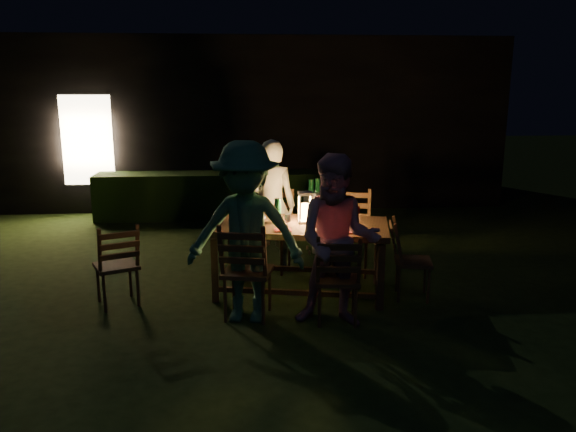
{
  "coord_description": "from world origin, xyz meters",
  "views": [
    {
      "loc": [
        0.0,
        -6.2,
        2.28
      ],
      "look_at": [
        0.5,
        0.06,
        0.84
      ],
      "focal_mm": 35.0,
      "sensor_mm": 36.0,
      "label": 1
    }
  ],
  "objects": [
    {
      "name": "bottle_table",
      "position": [
        0.37,
        -0.14,
        0.94
      ],
      "size": [
        0.07,
        0.07,
        0.28
      ],
      "primitive_type": "cylinder",
      "color": "#0F471E",
      "rests_on": "dining_table"
    },
    {
      "name": "chair_spare",
      "position": [
        -1.36,
        -0.4,
        0.29
      ],
      "size": [
        0.57,
        0.59,
        0.94
      ],
      "rotation": [
        0.0,
        0.0,
        0.43
      ],
      "color": "#432E16",
      "rests_on": "ground"
    },
    {
      "name": "chair_end",
      "position": [
        1.82,
        -0.44,
        0.28
      ],
      "size": [
        0.51,
        0.49,
        0.91
      ],
      "rotation": [
        0.0,
        0.0,
        -1.78
      ],
      "color": "#432E16",
      "rests_on": "ground"
    },
    {
      "name": "person_opp_left",
      "position": [
        0.01,
        -0.9,
        0.9
      ],
      "size": [
        1.27,
        0.89,
        1.8
      ],
      "primitive_type": "imported",
      "rotation": [
        0.0,
        0.0,
        -0.21
      ],
      "color": "#387050",
      "rests_on": "ground"
    },
    {
      "name": "person_opp_right",
      "position": [
        0.89,
        -1.08,
        0.84
      ],
      "size": [
        0.93,
        0.79,
        1.68
      ],
      "primitive_type": "imported",
      "rotation": [
        0.0,
        0.0,
        -0.21
      ],
      "color": "#C08497",
      "rests_on": "ground"
    },
    {
      "name": "person_house_side",
      "position": [
        0.34,
        0.71,
        0.83
      ],
      "size": [
        0.67,
        0.51,
        1.66
      ],
      "primitive_type": "imported",
      "rotation": [
        0.0,
        0.0,
        2.94
      ],
      "color": "beige",
      "rests_on": "ground"
    },
    {
      "name": "chair_far_left",
      "position": [
        0.34,
        0.66,
        0.32
      ],
      "size": [
        0.61,
        0.63,
        1.05
      ],
      "rotation": [
        0.0,
        0.0,
        2.8
      ],
      "color": "#432E16",
      "rests_on": "ground"
    },
    {
      "name": "plate_near_right",
      "position": [
        1.01,
        -0.49,
        0.81
      ],
      "size": [
        0.25,
        0.25,
        0.01
      ],
      "primitive_type": "cylinder",
      "color": "white",
      "rests_on": "dining_table"
    },
    {
      "name": "chair_far_right",
      "position": [
        1.31,
        0.46,
        0.32
      ],
      "size": [
        0.58,
        0.61,
        1.07
      ],
      "rotation": [
        0.0,
        0.0,
        2.91
      ],
      "color": "#432E16",
      "rests_on": "ground"
    },
    {
      "name": "wineglass_e",
      "position": [
        0.46,
        -0.46,
        0.89
      ],
      "size": [
        0.06,
        0.06,
        0.18
      ],
      "primitive_type": null,
      "color": "silver",
      "rests_on": "dining_table"
    },
    {
      "name": "garden_envelope",
      "position": [
        -0.01,
        6.15,
        1.58
      ],
      "size": [
        40.0,
        40.0,
        3.2
      ],
      "color": "black",
      "rests_on": "ground"
    },
    {
      "name": "chair_near_left",
      "position": [
        0.02,
        -0.85,
        0.32
      ],
      "size": [
        0.57,
        0.59,
        1.05
      ],
      "rotation": [
        0.0,
        0.0,
        -0.23
      ],
      "color": "#432E16",
      "rests_on": "ground"
    },
    {
      "name": "wineglass_a",
      "position": [
        0.38,
        0.15,
        0.89
      ],
      "size": [
        0.06,
        0.06,
        0.18
      ],
      "primitive_type": null,
      "color": "#59070F",
      "rests_on": "dining_table"
    },
    {
      "name": "chair_near_right",
      "position": [
        0.9,
        -1.03,
        0.29
      ],
      "size": [
        0.48,
        0.51,
        0.96
      ],
      "rotation": [
        0.0,
        0.0,
        -0.13
      ],
      "color": "#432E16",
      "rests_on": "ground"
    },
    {
      "name": "lantern",
      "position": [
        0.68,
        -0.15,
        0.96
      ],
      "size": [
        0.16,
        0.16,
        0.35
      ],
      "color": "white",
      "rests_on": "dining_table"
    },
    {
      "name": "side_table",
      "position": [
        0.97,
        1.4,
        0.57
      ],
      "size": [
        0.48,
        0.48,
        0.65
      ],
      "color": "olive",
      "rests_on": "ground"
    },
    {
      "name": "bottle_bucket_b",
      "position": [
        1.02,
        1.44,
        0.81
      ],
      "size": [
        0.07,
        0.07,
        0.32
      ],
      "primitive_type": "cylinder",
      "color": "#0F471E",
      "rests_on": "side_table"
    },
    {
      "name": "dining_table",
      "position": [
        0.62,
        -0.19,
        0.72
      ],
      "size": [
        2.09,
        1.33,
        0.8
      ],
      "rotation": [
        0.0,
        0.0,
        -0.21
      ],
      "color": "#432E16",
      "rests_on": "ground"
    },
    {
      "name": "ice_bucket",
      "position": [
        0.97,
        1.4,
        0.76
      ],
      "size": [
        0.3,
        0.3,
        0.22
      ],
      "primitive_type": "cylinder",
      "color": "#A5A8AD",
      "rests_on": "side_table"
    },
    {
      "name": "napkin_right",
      "position": [
        1.09,
        -0.59,
        0.81
      ],
      "size": [
        0.18,
        0.14,
        0.01
      ],
      "primitive_type": "cube",
      "color": "red",
      "rests_on": "dining_table"
    },
    {
      "name": "phone",
      "position": [
        -0.05,
        -0.35,
        0.81
      ],
      "size": [
        0.14,
        0.07,
        0.01
      ],
      "primitive_type": "cube",
      "color": "black",
      "rests_on": "dining_table"
    },
    {
      "name": "wineglass_d",
      "position": [
        1.26,
        -0.14,
        0.89
      ],
      "size": [
        0.06,
        0.06,
        0.18
      ],
      "primitive_type": null,
      "color": "#59070F",
      "rests_on": "dining_table"
    },
    {
      "name": "napkin_left",
      "position": [
        0.4,
        -0.47,
        0.81
      ],
      "size": [
        0.18,
        0.14,
        0.01
      ],
      "primitive_type": "cube",
      "color": "red",
      "rests_on": "dining_table"
    },
    {
      "name": "plate_far_right",
      "position": [
        1.1,
        -0.06,
        0.81
      ],
      "size": [
        0.25,
        0.25,
        0.01
      ],
      "primitive_type": "cylinder",
      "color": "white",
      "rests_on": "dining_table"
    },
    {
      "name": "wineglass_b",
      "position": [
        -0.11,
        -0.16,
        0.89
      ],
      "size": [
        0.06,
        0.06,
        0.18
      ],
      "primitive_type": null,
      "color": "#59070F",
      "rests_on": "dining_table"
    },
    {
      "name": "plate_near_left",
      "position": [
        0.03,
        -0.29,
        0.81
      ],
      "size": [
        0.25,
        0.25,
        0.01
      ],
      "primitive_type": "cylinder",
      "color": "white",
      "rests_on": "dining_table"
    },
    {
      "name": "plate_far_left",
      "position": [
        0.12,
        0.14,
        0.81
      ],
      "size": [
        0.25,
        0.25,
        0.01
      ],
      "primitive_type": "cylinder",
      "color": "white",
      "rests_on": "dining_table"
    },
    {
      "name": "bottle_bucket_a",
      "position": [
        0.92,
        1.36,
        0.81
      ],
      "size": [
        0.07,
        0.07,
        0.32
      ],
      "primitive_type": "cylinder",
      "color": "#0F471E",
      "rests_on": "side_table"
    },
    {
      "name": "wineglass_c",
      "position": [
        0.85,
        -0.52,
        0.89
      ],
      "size": [
        0.06,
        0.06,
        0.18
      ],
      "primitive_type": null,
      "color": "#59070F",
      "rests_on": "dining_table"
    }
  ]
}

